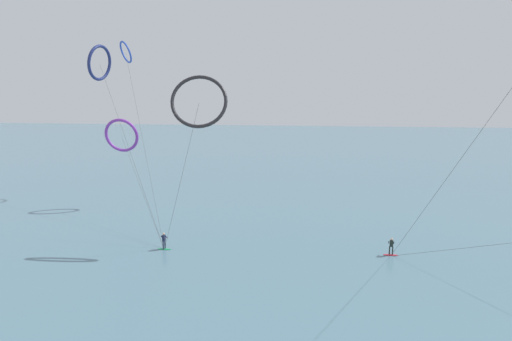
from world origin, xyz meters
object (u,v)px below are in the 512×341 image
Objects in this scene: kite_navy at (100,63)px; kite_cobalt at (126,53)px; kite_violet at (122,135)px; surfer_crimson at (391,248)px; surfer_emerald at (164,242)px; kite_charcoal at (199,101)px.

kite_navy is 14.23m from kite_cobalt.
kite_cobalt is (-2.63, 8.24, 11.60)m from kite_violet.
kite_navy is at bearing 175.53° from surfer_crimson.
surfer_crimson and surfer_emerald have the same top height.
kite_navy is 0.83× the size of kite_cobalt.
kite_cobalt reaches higher than surfer_crimson.
surfer_crimson is 1.00× the size of surfer_emerald.
surfer_emerald is 23.12m from kite_navy.
kite_navy is (-14.09, 7.66, 4.34)m from kite_charcoal.
kite_navy is 1.31× the size of kite_violet.
kite_violet is at bearing 129.13° from kite_charcoal.
surfer_emerald is at bearing -156.99° from kite_charcoal.
kite_navy is at bearing 142.56° from kite_charcoal.
kite_cobalt reaches higher than surfer_emerald.
kite_charcoal is 1.07× the size of kite_violet.
surfer_crimson is 0.11× the size of kite_violet.
surfer_crimson is 38.16m from kite_navy.
kite_navy reaches higher than kite_violet.
kite_charcoal is at bearing -171.94° from surfer_crimson.
surfer_crimson is 23.04m from kite_charcoal.
surfer_emerald is at bearing 56.15° from kite_navy.
surfer_crimson is 46.64m from kite_cobalt.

